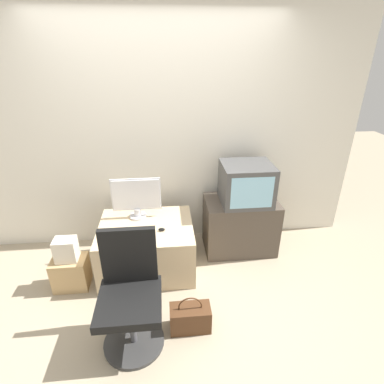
# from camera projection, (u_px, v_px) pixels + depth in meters

# --- Properties ---
(ground_plane) EXTENTS (12.00, 12.00, 0.00)m
(ground_plane) POSITION_uv_depth(u_px,v_px,m) (169.00, 319.00, 2.61)
(ground_plane) COLOR tan
(wall_back) EXTENTS (4.40, 0.05, 2.60)m
(wall_back) POSITION_uv_depth(u_px,v_px,m) (162.00, 134.00, 3.24)
(wall_back) COLOR silver
(wall_back) RESTS_ON ground_plane
(desk) EXTENTS (0.95, 0.77, 0.52)m
(desk) POSITION_uv_depth(u_px,v_px,m) (147.00, 247.00, 3.14)
(desk) COLOR #CCB289
(desk) RESTS_ON ground_plane
(side_stand) EXTENTS (0.80, 0.50, 0.62)m
(side_stand) POSITION_uv_depth(u_px,v_px,m) (240.00, 225.00, 3.43)
(side_stand) COLOR #4C4238
(side_stand) RESTS_ON ground_plane
(main_monitor) EXTENTS (0.51, 0.18, 0.44)m
(main_monitor) POSITION_uv_depth(u_px,v_px,m) (136.00, 198.00, 3.08)
(main_monitor) COLOR silver
(main_monitor) RESTS_ON desk
(keyboard) EXTENTS (0.31, 0.11, 0.01)m
(keyboard) POSITION_uv_depth(u_px,v_px,m) (139.00, 231.00, 2.92)
(keyboard) COLOR #2D2D2D
(keyboard) RESTS_ON desk
(mouse) EXTENTS (0.07, 0.03, 0.03)m
(mouse) POSITION_uv_depth(u_px,v_px,m) (162.00, 229.00, 2.93)
(mouse) COLOR black
(mouse) RESTS_ON desk
(crt_tv) EXTENTS (0.53, 0.47, 0.43)m
(crt_tv) POSITION_uv_depth(u_px,v_px,m) (246.00, 184.00, 3.17)
(crt_tv) COLOR #474747
(crt_tv) RESTS_ON side_stand
(office_chair) EXTENTS (0.48, 0.48, 0.95)m
(office_chair) POSITION_uv_depth(u_px,v_px,m) (130.00, 297.00, 2.28)
(office_chair) COLOR #333333
(office_chair) RESTS_ON ground_plane
(cardboard_box_lower) EXTENTS (0.33, 0.24, 0.32)m
(cardboard_box_lower) POSITION_uv_depth(u_px,v_px,m) (71.00, 273.00, 2.92)
(cardboard_box_lower) COLOR tan
(cardboard_box_lower) RESTS_ON ground_plane
(cardboard_box_upper) EXTENTS (0.20, 0.15, 0.23)m
(cardboard_box_upper) POSITION_uv_depth(u_px,v_px,m) (66.00, 250.00, 2.80)
(cardboard_box_upper) COLOR beige
(cardboard_box_upper) RESTS_ON cardboard_box_lower
(handbag) EXTENTS (0.34, 0.17, 0.34)m
(handbag) POSITION_uv_depth(u_px,v_px,m) (190.00, 318.00, 2.49)
(handbag) COLOR #4C2D19
(handbag) RESTS_ON ground_plane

